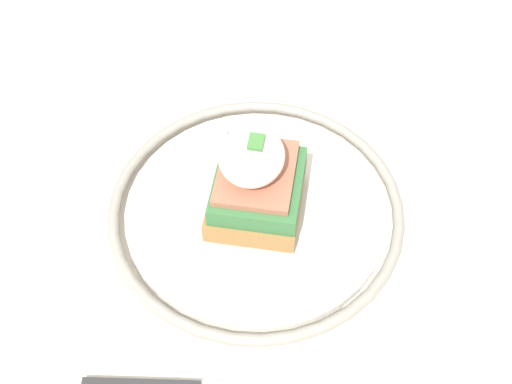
# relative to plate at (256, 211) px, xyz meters

# --- Properties ---
(dining_table) EXTENTS (1.15, 0.66, 0.76)m
(dining_table) POSITION_rel_plate_xyz_m (-0.03, -0.06, -0.13)
(dining_table) COLOR beige
(dining_table) RESTS_ON ground_plane
(plate) EXTENTS (0.26, 0.26, 0.02)m
(plate) POSITION_rel_plate_xyz_m (0.00, 0.00, 0.00)
(plate) COLOR silver
(plate) RESTS_ON dining_table
(sandwich) EXTENTS (0.08, 0.08, 0.08)m
(sandwich) POSITION_rel_plate_xyz_m (-0.00, -0.00, 0.04)
(sandwich) COLOR #9E703D
(sandwich) RESTS_ON plate
(fork) EXTENTS (0.04, 0.14, 0.00)m
(fork) POSITION_rel_plate_xyz_m (-0.17, 0.01, -0.01)
(fork) COLOR silver
(fork) RESTS_ON dining_table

